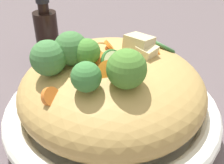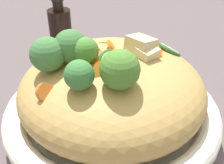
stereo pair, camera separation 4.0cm
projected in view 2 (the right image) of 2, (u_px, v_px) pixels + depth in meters
ground_plane at (112, 126)px, 0.45m from camera, size 3.00×3.00×0.00m
serving_bowl at (112, 114)px, 0.43m from camera, size 0.33×0.33×0.05m
noodle_heap at (112, 88)px, 0.41m from camera, size 0.27×0.27×0.11m
broccoli_florets at (80, 59)px, 0.34m from camera, size 0.12×0.13×0.06m
carrot_coins at (104, 63)px, 0.36m from camera, size 0.20×0.09×0.04m
zucchini_slices at (147, 54)px, 0.40m from camera, size 0.15×0.08×0.05m
chicken_chunks at (141, 49)px, 0.38m from camera, size 0.05×0.06×0.04m
soy_sauce_bottle at (61, 33)px, 0.61m from camera, size 0.05×0.05×0.15m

